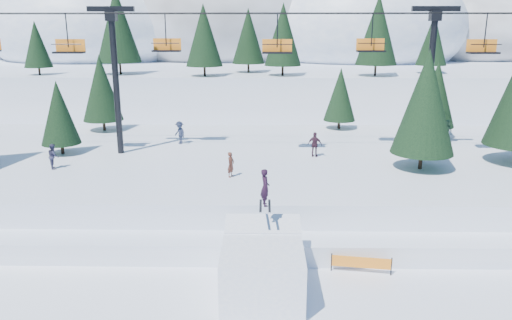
{
  "coord_description": "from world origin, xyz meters",
  "views": [
    {
      "loc": [
        1.5,
        -17.2,
        11.38
      ],
      "look_at": [
        1.1,
        6.0,
        5.2
      ],
      "focal_mm": 35.0,
      "sensor_mm": 36.0,
      "label": 1
    }
  ],
  "objects_px": {
    "jump_kicker": "(263,266)",
    "banner_far": "(434,248)",
    "banner_near": "(361,263)",
    "chairlift": "(258,58)"
  },
  "relations": [
    {
      "from": "jump_kicker",
      "to": "banner_far",
      "type": "distance_m",
      "value": 9.42
    },
    {
      "from": "jump_kicker",
      "to": "banner_near",
      "type": "bearing_deg",
      "value": 22.17
    },
    {
      "from": "chairlift",
      "to": "jump_kicker",
      "type": "bearing_deg",
      "value": -88.49
    },
    {
      "from": "banner_near",
      "to": "banner_far",
      "type": "bearing_deg",
      "value": 22.38
    },
    {
      "from": "chairlift",
      "to": "banner_far",
      "type": "relative_size",
      "value": 16.96
    },
    {
      "from": "chairlift",
      "to": "banner_far",
      "type": "bearing_deg",
      "value": -52.44
    },
    {
      "from": "jump_kicker",
      "to": "banner_near",
      "type": "relative_size",
      "value": 1.87
    },
    {
      "from": "chairlift",
      "to": "banner_near",
      "type": "height_order",
      "value": "chairlift"
    },
    {
      "from": "banner_near",
      "to": "chairlift",
      "type": "bearing_deg",
      "value": 110.76
    },
    {
      "from": "chairlift",
      "to": "banner_near",
      "type": "bearing_deg",
      "value": -69.24
    }
  ]
}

